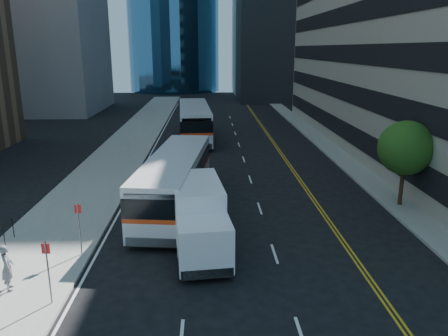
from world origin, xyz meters
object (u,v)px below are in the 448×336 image
object	(u,v)px
pedestrian	(7,267)
bus_rear	(194,121)
street_tree	(406,148)
bus_front	(175,180)
box_truck	(199,217)

from	to	relation	value
pedestrian	bus_rear	bearing A→B (deg)	-34.89
bus_rear	pedestrian	xyz separation A→B (m)	(-6.37, -30.14, -0.83)
bus_rear	pedestrian	bearing A→B (deg)	-105.50
street_tree	bus_front	bearing A→B (deg)	178.48
box_truck	pedestrian	size ratio (longest dim) A/B	3.59
street_tree	pedestrian	xyz separation A→B (m)	(-19.37, -8.96, -2.55)
bus_rear	pedestrian	world-z (taller)	bus_rear
street_tree	box_truck	bearing A→B (deg)	-155.87
street_tree	bus_front	world-z (taller)	street_tree
box_truck	street_tree	bearing A→B (deg)	17.56
street_tree	box_truck	world-z (taller)	street_tree
street_tree	pedestrian	distance (m)	21.49
bus_rear	pedestrian	size ratio (longest dim) A/B	7.35
street_tree	box_truck	distance (m)	13.31
bus_front	box_truck	distance (m)	5.94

